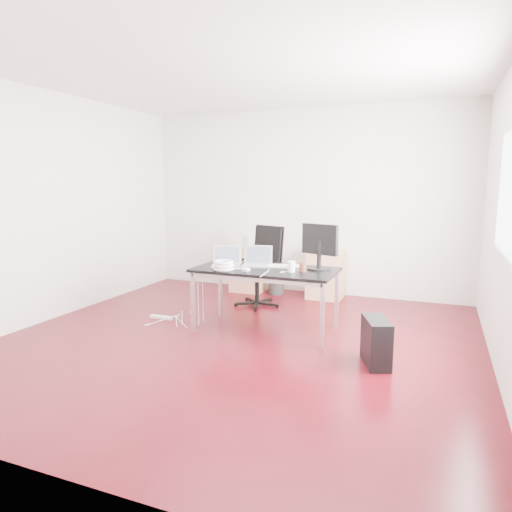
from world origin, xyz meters
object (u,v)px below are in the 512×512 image
at_px(filing_cabinet_right, 326,274).
at_px(desk, 265,273).
at_px(filing_cabinet_left, 249,269).
at_px(office_chair, 261,262).
at_px(pc_tower, 376,342).

bearing_deg(filing_cabinet_right, desk, -99.27).
bearing_deg(filing_cabinet_left, filing_cabinet_right, 0.00).
bearing_deg(filing_cabinet_left, office_chair, -56.31).
height_order(office_chair, filing_cabinet_right, office_chair).
height_order(office_chair, filing_cabinet_left, office_chair).
height_order(desk, pc_tower, desk).
bearing_deg(filing_cabinet_right, filing_cabinet_left, 180.00).
height_order(filing_cabinet_left, filing_cabinet_right, same).
relative_size(desk, office_chair, 1.48).
bearing_deg(desk, office_chair, 113.56).
xyz_separation_m(desk, filing_cabinet_left, (-0.94, 1.78, -0.33)).
relative_size(filing_cabinet_left, pc_tower, 1.56).
bearing_deg(pc_tower, filing_cabinet_left, 113.34).
bearing_deg(desk, filing_cabinet_left, 117.93).
bearing_deg(pc_tower, filing_cabinet_right, 93.02).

